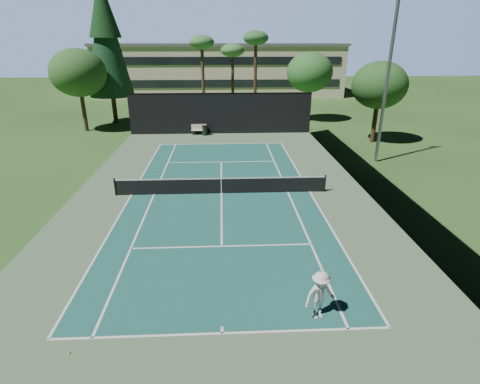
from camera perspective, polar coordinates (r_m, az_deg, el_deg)
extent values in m
plane|color=#2B551F|center=(23.04, -2.84, -0.24)|extent=(160.00, 160.00, 0.00)
cube|color=#547250|center=(23.03, -2.84, -0.22)|extent=(18.00, 32.00, 0.01)
cube|color=#1C5A50|center=(23.03, -2.84, -0.21)|extent=(10.97, 23.77, 0.01)
cube|color=white|center=(12.85, -2.73, -20.72)|extent=(10.97, 0.10, 0.01)
cube|color=white|center=(34.32, -2.89, 7.35)|extent=(10.97, 0.10, 0.01)
cube|color=white|center=(17.28, -2.80, -8.26)|extent=(8.23, 0.10, 0.01)
cube|color=white|center=(29.05, -2.87, 4.60)|extent=(8.23, 0.10, 0.01)
cube|color=white|center=(23.70, -16.22, -0.42)|extent=(0.10, 23.77, 0.01)
cube|color=white|center=(23.65, 10.57, 0.06)|extent=(0.10, 23.77, 0.01)
cube|color=white|center=(23.41, -12.97, -0.37)|extent=(0.10, 23.77, 0.01)
cube|color=white|center=(23.37, 7.29, 0.00)|extent=(0.10, 23.77, 0.01)
cube|color=white|center=(23.03, -2.85, -0.19)|extent=(0.10, 12.80, 0.01)
cube|color=white|center=(12.96, -2.73, -20.26)|extent=(0.10, 0.30, 0.01)
cube|color=white|center=(34.18, -2.89, 7.29)|extent=(0.10, 0.30, 0.01)
cylinder|color=black|center=(23.75, -18.50, 0.72)|extent=(0.10, 0.10, 1.10)
cylinder|color=black|center=(23.68, 12.81, 1.28)|extent=(0.10, 0.10, 1.10)
cube|color=black|center=(22.85, -2.87, 0.92)|extent=(12.80, 0.02, 0.92)
cube|color=white|center=(22.68, -2.89, 2.07)|extent=(12.80, 0.04, 0.07)
cube|color=white|center=(22.85, -2.87, 0.92)|extent=(0.05, 0.03, 0.92)
cube|color=black|center=(37.92, -2.95, 11.83)|extent=(18.00, 0.04, 4.00)
cube|color=black|center=(24.05, 19.10, 4.58)|extent=(0.04, 32.00, 4.00)
cube|color=black|center=(24.14, -24.87, 3.79)|extent=(0.04, 32.00, 4.00)
cube|color=black|center=(37.61, -3.02, 14.83)|extent=(18.00, 0.06, 0.06)
imported|color=white|center=(13.17, 12.11, -15.12)|extent=(1.30, 1.00, 1.77)
sphere|color=gold|center=(13.26, -24.60, -21.42)|extent=(0.07, 0.07, 0.07)
sphere|color=yellow|center=(25.90, -9.23, 2.15)|extent=(0.06, 0.06, 0.06)
sphere|color=#CBD630|center=(26.37, -4.10, 2.76)|extent=(0.07, 0.07, 0.07)
sphere|color=#B8D330|center=(26.92, -12.45, 2.69)|extent=(0.07, 0.07, 0.07)
cube|color=beige|center=(37.92, -6.28, 9.34)|extent=(1.50, 0.45, 0.05)
cube|color=beige|center=(38.05, -6.28, 9.85)|extent=(1.50, 0.06, 0.55)
cube|color=black|center=(38.02, -7.18, 8.96)|extent=(0.06, 0.40, 0.42)
cube|color=black|center=(37.94, -5.35, 9.01)|extent=(0.06, 0.40, 0.42)
cylinder|color=black|center=(37.62, -5.37, 9.27)|extent=(0.52, 0.52, 0.90)
cylinder|color=black|center=(37.52, -5.40, 9.97)|extent=(0.56, 0.56, 0.05)
cylinder|color=#412D1C|center=(45.51, -18.60, 12.21)|extent=(0.50, 0.50, 3.60)
cone|color=#14381D|center=(44.98, -19.78, 21.24)|extent=(4.80, 4.80, 12.00)
cone|color=black|center=(45.09, -20.32, 25.03)|extent=(3.30, 3.30, 6.00)
cylinder|color=#4C3520|center=(45.58, -5.64, 16.38)|extent=(0.36, 0.36, 8.55)
ellipsoid|color=#357133|center=(45.36, -5.85, 21.75)|extent=(2.80, 2.80, 1.54)
cylinder|color=#47301E|center=(47.59, -1.12, 16.17)|extent=(0.36, 0.36, 7.65)
ellipsoid|color=#387133|center=(47.34, -1.16, 20.78)|extent=(2.80, 2.80, 1.54)
cylinder|color=#492F1F|center=(44.68, 2.34, 16.64)|extent=(0.36, 0.36, 9.00)
ellipsoid|color=#2B612C|center=(44.48, 2.43, 22.42)|extent=(2.80, 2.80, 1.54)
cylinder|color=#422F1C|center=(44.97, 10.23, 12.83)|extent=(0.40, 0.40, 3.52)
ellipsoid|color=#286226|center=(44.55, 10.56, 17.50)|extent=(5.12, 5.12, 4.35)
cylinder|color=#412B1C|center=(36.78, 19.77, 9.70)|extent=(0.40, 0.40, 3.30)
ellipsoid|color=#245220|center=(36.27, 20.49, 15.01)|extent=(4.80, 4.80, 4.08)
cylinder|color=#4E3A21|center=(42.33, -22.64, 11.10)|extent=(0.40, 0.40, 3.74)
ellipsoid|color=#2C5C23|center=(41.87, -23.45, 16.33)|extent=(5.44, 5.44, 4.62)
cube|color=beige|center=(67.48, -3.00, 18.05)|extent=(40.00, 12.00, 8.00)
cube|color=#59595B|center=(67.31, -3.07, 21.53)|extent=(40.50, 12.50, 0.40)
cube|color=black|center=(61.59, -2.97, 16.16)|extent=(38.00, 0.15, 1.20)
cube|color=black|center=(61.33, -3.04, 19.33)|extent=(38.00, 0.15, 1.20)
cylinder|color=gray|center=(29.91, 21.47, 15.39)|extent=(0.24, 0.24, 12.00)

